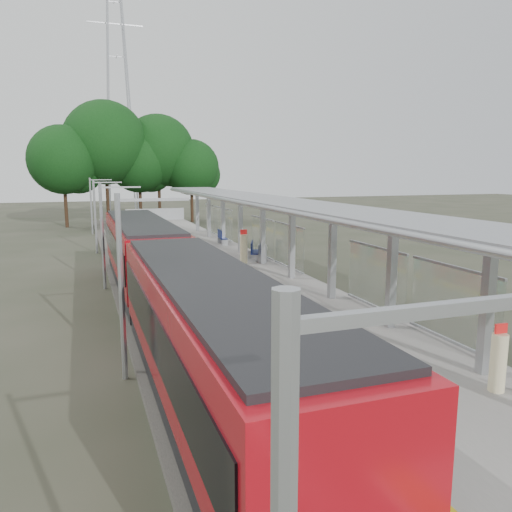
{
  "coord_description": "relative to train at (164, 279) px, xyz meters",
  "views": [
    {
      "loc": [
        -7.26,
        -7.27,
        5.99
      ],
      "look_at": [
        -0.07,
        13.2,
        2.3
      ],
      "focal_mm": 35.0,
      "sensor_mm": 36.0,
      "label": 1
    }
  ],
  "objects": [
    {
      "name": "ground",
      "position": [
        4.5,
        -10.91,
        -2.05
      ],
      "size": [
        200.0,
        200.0,
        0.0
      ],
      "primitive_type": "plane",
      "color": "#474438",
      "rests_on": "ground"
    },
    {
      "name": "trackbed",
      "position": [
        -0.0,
        9.09,
        -1.93
      ],
      "size": [
        3.0,
        70.0,
        0.24
      ],
      "primitive_type": "cube",
      "color": "#59544C",
      "rests_on": "ground"
    },
    {
      "name": "platform",
      "position": [
        4.5,
        9.09,
        -1.55
      ],
      "size": [
        6.0,
        50.0,
        1.0
      ],
      "primitive_type": "cube",
      "color": "gray",
      "rests_on": "ground"
    },
    {
      "name": "tactile_strip",
      "position": [
        1.95,
        9.09,
        -1.04
      ],
      "size": [
        0.6,
        50.0,
        0.02
      ],
      "primitive_type": "cube",
      "color": "gold",
      "rests_on": "platform"
    },
    {
      "name": "end_fence",
      "position": [
        4.5,
        34.04,
        -0.45
      ],
      "size": [
        6.0,
        0.1,
        1.2
      ],
      "primitive_type": "cube",
      "color": "#9EA0A5",
      "rests_on": "platform"
    },
    {
      "name": "train",
      "position": [
        0.0,
        0.0,
        0.0
      ],
      "size": [
        2.74,
        27.6,
        3.62
      ],
      "color": "black",
      "rests_on": "ground"
    },
    {
      "name": "canopy",
      "position": [
        6.11,
        5.28,
        2.15
      ],
      "size": [
        3.27,
        38.0,
        3.66
      ],
      "color": "#9EA0A5",
      "rests_on": "platform"
    },
    {
      "name": "pylon",
      "position": [
        3.5,
        62.09,
        16.95
      ],
      "size": [
        8.0,
        4.0,
        38.0
      ],
      "primitive_type": null,
      "color": "#9EA0A5",
      "rests_on": "ground"
    },
    {
      "name": "tree_cluster",
      "position": [
        2.67,
        41.14,
        5.98
      ],
      "size": [
        21.08,
        10.95,
        13.78
      ],
      "color": "#382316",
      "rests_on": "ground"
    },
    {
      "name": "catenary_masts",
      "position": [
        -1.72,
        8.09,
        0.86
      ],
      "size": [
        2.08,
        48.16,
        5.4
      ],
      "color": "#9EA0A5",
      "rests_on": "ground"
    },
    {
      "name": "bench_mid",
      "position": [
        6.38,
        8.2,
        -0.49
      ],
      "size": [
        1.03,
        1.63,
        1.07
      ],
      "rotation": [
        0.0,
        0.0,
        -0.38
      ],
      "color": "#101B52",
      "rests_on": "platform"
    },
    {
      "name": "bench_far",
      "position": [
        6.32,
        14.89,
        -0.52
      ],
      "size": [
        0.59,
        1.51,
        1.01
      ],
      "rotation": [
        0.0,
        0.0,
        -0.09
      ],
      "color": "#101B52",
      "rests_on": "platform"
    },
    {
      "name": "info_pillar_near",
      "position": [
        6.04,
        -9.83,
        -0.36
      ],
      "size": [
        0.36,
        0.36,
        1.61
      ],
      "rotation": [
        0.0,
        0.0,
        -0.04
      ],
      "color": "beige",
      "rests_on": "platform"
    },
    {
      "name": "info_pillar_far",
      "position": [
        5.56,
        7.54,
        -0.25
      ],
      "size": [
        0.42,
        0.42,
        1.86
      ],
      "rotation": [
        0.0,
        0.0,
        -0.13
      ],
      "color": "beige",
      "rests_on": "platform"
    },
    {
      "name": "litter_bin",
      "position": [
        6.6,
        7.36,
        -0.56
      ],
      "size": [
        0.51,
        0.51,
        0.99
      ],
      "primitive_type": "cylinder",
      "rotation": [
        0.0,
        0.0,
        -0.06
      ],
      "color": "#9EA0A5",
      "rests_on": "platform"
    }
  ]
}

